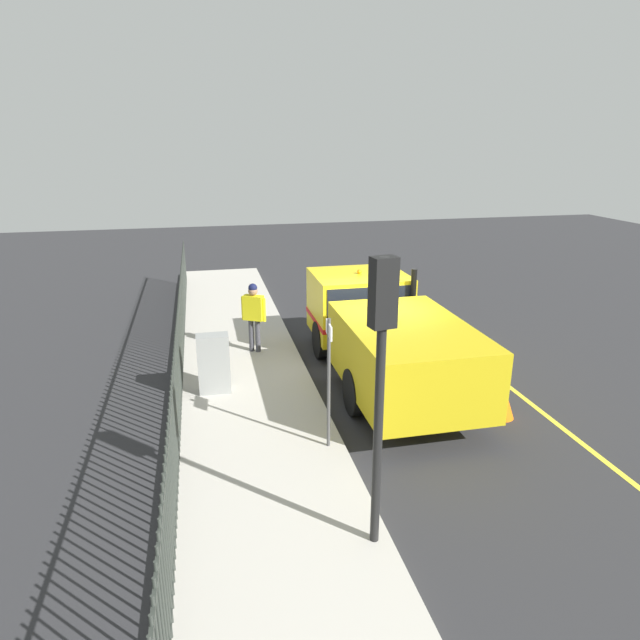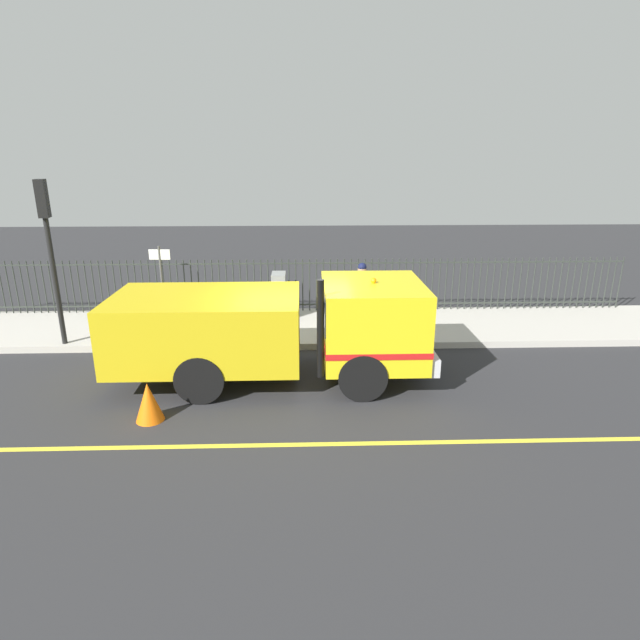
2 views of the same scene
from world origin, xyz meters
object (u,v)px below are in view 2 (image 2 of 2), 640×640
at_px(work_truck, 288,324).
at_px(traffic_light_near, 47,230).
at_px(utility_cabinet, 279,296).
at_px(worker_standing, 362,289).
at_px(traffic_cone, 149,402).
at_px(street_sign, 162,283).

distance_m(work_truck, traffic_light_near, 6.10).
bearing_deg(utility_cabinet, traffic_light_near, 110.40).
distance_m(worker_standing, utility_cabinet, 2.49).
distance_m(traffic_cone, street_sign, 3.99).
bearing_deg(utility_cabinet, traffic_cone, 159.40).
xyz_separation_m(work_truck, utility_cabinet, (3.82, 0.35, -0.41)).
relative_size(worker_standing, traffic_light_near, 0.46).
height_order(utility_cabinet, street_sign, street_sign).
distance_m(traffic_light_near, street_sign, 2.81).
bearing_deg(street_sign, worker_standing, -80.89).
relative_size(work_truck, street_sign, 2.76).
xyz_separation_m(worker_standing, utility_cabinet, (1.09, 2.20, -0.45)).
height_order(worker_standing, utility_cabinet, worker_standing).
bearing_deg(work_truck, traffic_light_near, -108.93).
bearing_deg(traffic_light_near, traffic_cone, 30.23).
xyz_separation_m(work_truck, traffic_light_near, (1.89, 5.54, 1.72)).
relative_size(worker_standing, traffic_cone, 2.48).
relative_size(worker_standing, utility_cabinet, 1.39).
relative_size(utility_cabinet, street_sign, 0.54).
height_order(work_truck, utility_cabinet, work_truck).
bearing_deg(work_truck, worker_standing, 145.92).
bearing_deg(traffic_light_near, work_truck, 61.40).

